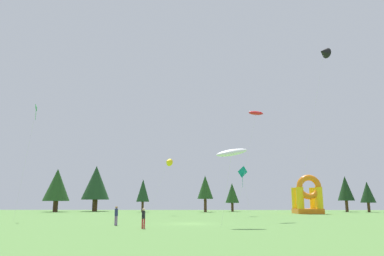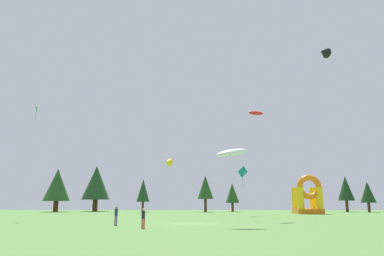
% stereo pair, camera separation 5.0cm
% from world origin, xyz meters
% --- Properties ---
extents(ground_plane, '(120.00, 120.00, 0.00)m').
position_xyz_m(ground_plane, '(0.00, 0.00, 0.00)').
color(ground_plane, '#5B8C42').
extents(kite_yellow_delta, '(4.27, 2.47, 9.60)m').
position_xyz_m(kite_yellow_delta, '(-4.63, 23.82, 8.90)').
color(kite_yellow_delta, yellow).
rests_on(kite_yellow_delta, ground_plane).
extents(kite_black_delta, '(5.07, 6.96, 25.81)m').
position_xyz_m(kite_black_delta, '(20.26, 15.15, 24.98)').
color(kite_black_delta, black).
rests_on(kite_black_delta, ground_plane).
extents(kite_white_parafoil, '(3.22, 1.69, 7.47)m').
position_xyz_m(kite_white_parafoil, '(4.09, -4.40, 6.79)').
color(kite_white_parafoil, white).
rests_on(kite_white_parafoil, ground_plane).
extents(kite_green_diamond, '(0.98, 2.57, 14.56)m').
position_xyz_m(kite_green_diamond, '(-20.10, 6.50, 13.95)').
color(kite_green_diamond, green).
rests_on(kite_green_diamond, ground_plane).
extents(kite_red_parafoil, '(4.51, 3.75, 13.91)m').
position_xyz_m(kite_red_parafoil, '(8.30, 7.50, 13.47)').
color(kite_red_parafoil, red).
rests_on(kite_red_parafoil, ground_plane).
extents(kite_teal_diamond, '(1.93, 1.24, 7.56)m').
position_xyz_m(kite_teal_diamond, '(7.68, 20.62, 6.85)').
color(kite_teal_diamond, '#0C7F7A').
rests_on(kite_teal_diamond, ground_plane).
extents(person_midfield, '(0.37, 0.37, 1.70)m').
position_xyz_m(person_midfield, '(-3.71, -6.95, 1.01)').
color(person_midfield, '#B21E26').
rests_on(person_midfield, ground_plane).
extents(person_left_edge, '(0.39, 0.39, 1.81)m').
position_xyz_m(person_left_edge, '(-7.03, -2.73, 1.08)').
color(person_left_edge, '#724C8C').
rests_on(person_left_edge, ground_plane).
extents(inflatable_red_slide, '(4.79, 4.98, 7.10)m').
position_xyz_m(inflatable_red_slide, '(20.93, 31.29, 2.75)').
color(inflatable_red_slide, orange).
rests_on(inflatable_red_slide, ground_plane).
extents(tree_row_0, '(5.69, 5.69, 9.32)m').
position_xyz_m(tree_row_0, '(-30.66, 41.42, 5.76)').
color(tree_row_0, '#4C331E').
rests_on(tree_row_0, ground_plane).
extents(tree_row_1, '(6.32, 6.32, 10.31)m').
position_xyz_m(tree_row_1, '(-23.23, 45.47, 6.41)').
color(tree_row_1, '#4C331E').
rests_on(tree_row_1, ground_plane).
extents(tree_row_2, '(2.77, 2.77, 6.95)m').
position_xyz_m(tree_row_2, '(-11.50, 40.46, 4.50)').
color(tree_row_2, '#4C331E').
rests_on(tree_row_2, ground_plane).
extents(tree_row_3, '(3.42, 3.42, 7.78)m').
position_xyz_m(tree_row_3, '(1.88, 41.37, 5.21)').
color(tree_row_3, '#4C331E').
rests_on(tree_row_3, ground_plane).
extents(tree_row_4, '(3.08, 3.08, 6.28)m').
position_xyz_m(tree_row_4, '(7.95, 44.92, 4.05)').
color(tree_row_4, '#4C331E').
rests_on(tree_row_4, ground_plane).
extents(tree_row_5, '(3.48, 3.48, 7.71)m').
position_xyz_m(tree_row_5, '(32.62, 43.30, 5.01)').
color(tree_row_5, '#4C331E').
rests_on(tree_row_5, ground_plane).
extents(tree_row_6, '(3.14, 3.14, 6.40)m').
position_xyz_m(tree_row_6, '(36.50, 41.46, 4.14)').
color(tree_row_6, '#4C331E').
rests_on(tree_row_6, ground_plane).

